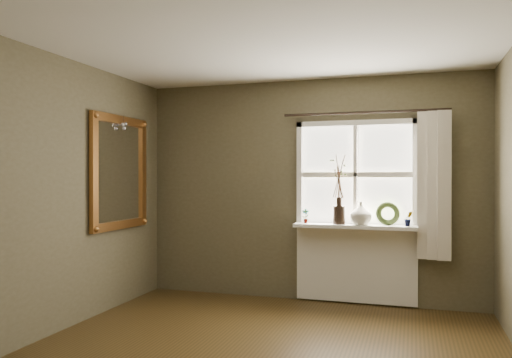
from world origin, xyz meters
The scene contains 15 objects.
ceiling centered at (0.00, 0.00, 2.60)m, with size 4.50×4.50×0.00m, color silver.
wall_back centered at (0.00, 2.30, 1.30)m, with size 4.00×0.10×2.60m, color brown.
wall_left centered at (-2.05, 0.00, 1.30)m, with size 0.10×4.50×2.60m, color brown.
wall_front centered at (0.00, -2.30, 1.30)m, with size 4.00×0.10×2.60m, color brown.
window_frame centered at (0.55, 2.23, 1.48)m, with size 1.36×0.06×1.24m.
window_sill centered at (0.55, 2.12, 0.90)m, with size 1.36×0.26×0.04m, color white.
window_apron centered at (0.55, 2.23, 0.46)m, with size 1.36×0.04×0.88m, color white.
dark_jug centered at (0.38, 2.12, 1.02)m, with size 0.14×0.14×0.21m, color black.
cream_vase centered at (0.62, 2.12, 1.05)m, with size 0.24×0.24×0.26m, color beige.
wreath centered at (0.91, 2.16, 1.02)m, with size 0.26×0.26×0.06m, color #36471F.
potted_plant_left centered at (-0.01, 2.12, 1.00)m, with size 0.09×0.06×0.17m, color #36471F.
potted_plant_right centered at (1.13, 2.12, 1.00)m, with size 0.09×0.07×0.16m, color #36471F.
curtain centered at (1.39, 2.13, 1.37)m, with size 0.36×0.12×1.59m, color beige.
curtain_rod centered at (0.65, 2.17, 2.18)m, with size 0.03×0.03×1.84m, color black.
gilt_mirror centered at (-1.96, 1.33, 1.51)m, with size 0.10×1.06×1.27m.
Camera 1 is at (1.17, -3.54, 1.46)m, focal length 35.00 mm.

